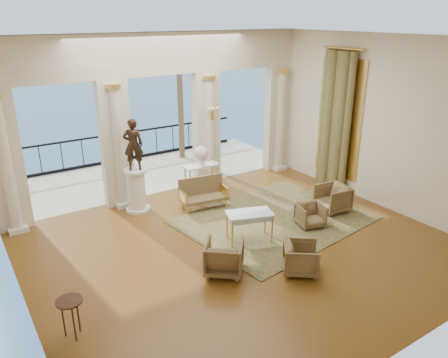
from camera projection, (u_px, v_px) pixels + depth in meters
floor at (243, 247)px, 9.86m from camera, size 9.00×9.00×0.00m
room_walls at (281, 134)px, 7.96m from camera, size 9.00×9.00×9.00m
arcade at (163, 106)px, 11.92m from camera, size 9.00×0.56×4.50m
terrace at (140, 175)px, 14.40m from camera, size 10.00×3.60×0.10m
balustrade at (121, 150)px, 15.49m from camera, size 9.00×0.06×1.03m
palm_tree at (178, 41)px, 14.58m from camera, size 2.00×2.00×4.50m
curtain at (335, 122)px, 12.51m from camera, size 0.33×1.40×4.09m
window_frame at (339, 119)px, 12.58m from camera, size 0.04×1.60×3.40m
wall_sconce at (212, 114)px, 12.52m from camera, size 0.30×0.11×0.33m
rug at (275, 219)px, 11.16m from camera, size 4.88×4.01×0.02m
armchair_a at (301, 257)px, 8.79m from camera, size 0.92×0.92×0.70m
armchair_b at (310, 214)px, 10.74m from camera, size 0.74×0.72×0.63m
armchair_c at (333, 197)px, 11.54m from camera, size 0.79×0.84×0.77m
armchair_d at (224, 256)px, 8.77m from camera, size 1.02×1.01×0.77m
settee at (203, 193)px, 11.76m from camera, size 1.33×0.73×0.84m
game_table at (250, 216)px, 9.92m from camera, size 1.16×0.87×0.71m
pedestal at (137, 191)px, 11.49m from camera, size 0.63×0.63×1.16m
statue at (133, 145)px, 11.03m from camera, size 0.58×0.49×1.34m
console_table at (201, 170)px, 12.33m from camera, size 1.00×0.39×0.95m
urn at (201, 154)px, 12.16m from camera, size 0.41×0.41×0.54m
side_table at (70, 306)px, 6.94m from camera, size 0.43×0.43×0.69m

